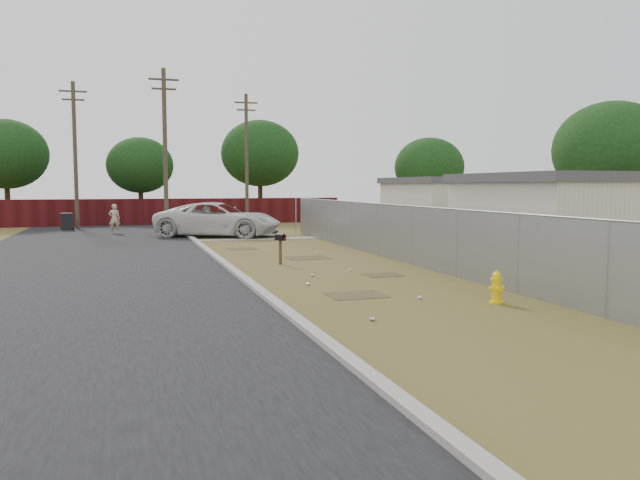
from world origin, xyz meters
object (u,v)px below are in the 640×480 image
object	(u,v)px
fire_hydrant	(497,288)
pedestrian	(114,219)
mailbox	(280,240)
pickup_truck	(219,220)
trash_bin	(67,222)

from	to	relation	value
fire_hydrant	pedestrian	bearing A→B (deg)	109.49
fire_hydrant	mailbox	size ratio (longest dim) A/B	0.72
fire_hydrant	mailbox	bearing A→B (deg)	109.95
pickup_truck	trash_bin	xyz separation A→B (m)	(-8.06, 7.41, -0.37)
mailbox	trash_bin	size ratio (longest dim) A/B	1.02
pedestrian	trash_bin	world-z (taller)	pedestrian
trash_bin	pedestrian	bearing A→B (deg)	-52.18
mailbox	pedestrian	xyz separation A→B (m)	(-5.61, 16.07, -0.00)
fire_hydrant	mailbox	world-z (taller)	mailbox
fire_hydrant	trash_bin	size ratio (longest dim) A/B	0.73
mailbox	trash_bin	distance (m)	21.37
pedestrian	trash_bin	size ratio (longest dim) A/B	1.60
pickup_truck	pedestrian	world-z (taller)	pickup_truck
pedestrian	fire_hydrant	bearing A→B (deg)	112.40
pickup_truck	pedestrian	bearing A→B (deg)	81.58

